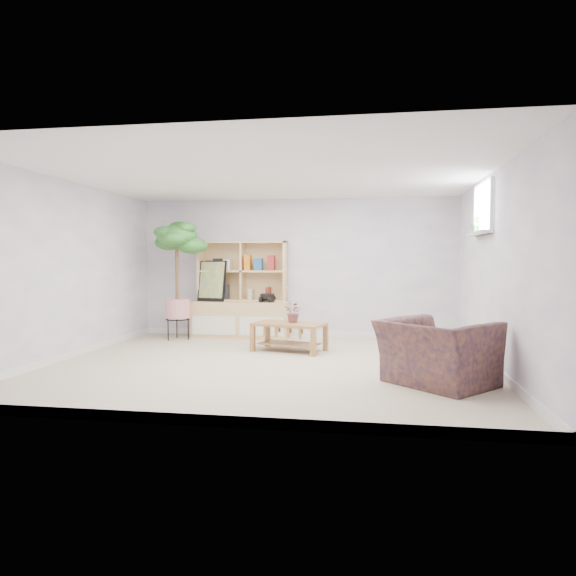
# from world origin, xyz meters

# --- Properties ---
(floor) EXTENTS (5.50, 5.00, 0.01)m
(floor) POSITION_xyz_m (0.00, 0.00, 0.00)
(floor) COLOR #C5B185
(floor) RESTS_ON ground
(ceiling) EXTENTS (5.50, 5.00, 0.01)m
(ceiling) POSITION_xyz_m (0.00, 0.00, 2.40)
(ceiling) COLOR white
(ceiling) RESTS_ON walls
(walls) EXTENTS (5.51, 5.01, 2.40)m
(walls) POSITION_xyz_m (0.00, 0.00, 1.20)
(walls) COLOR #BDB0D8
(walls) RESTS_ON floor
(baseboard) EXTENTS (5.50, 5.00, 0.10)m
(baseboard) POSITION_xyz_m (0.00, 0.00, 0.05)
(baseboard) COLOR white
(baseboard) RESTS_ON floor
(window) EXTENTS (0.10, 0.98, 0.68)m
(window) POSITION_xyz_m (2.73, 0.60, 2.00)
(window) COLOR #CBDFFF
(window) RESTS_ON walls
(window_sill) EXTENTS (0.14, 1.00, 0.04)m
(window_sill) POSITION_xyz_m (2.67, 0.60, 1.68)
(window_sill) COLOR white
(window_sill) RESTS_ON walls
(storage_unit) EXTENTS (1.66, 0.56, 1.66)m
(storage_unit) POSITION_xyz_m (-0.92, 2.24, 0.83)
(storage_unit) COLOR tan
(storage_unit) RESTS_ON floor
(poster) EXTENTS (0.52, 0.22, 0.71)m
(poster) POSITION_xyz_m (-1.41, 2.17, 0.98)
(poster) COLOR yellow
(poster) RESTS_ON storage_unit
(toy_truck) EXTENTS (0.34, 0.27, 0.16)m
(toy_truck) POSITION_xyz_m (-0.44, 2.15, 0.71)
(toy_truck) COLOR black
(toy_truck) RESTS_ON storage_unit
(coffee_table) EXTENTS (1.13, 0.81, 0.42)m
(coffee_table) POSITION_xyz_m (0.12, 1.00, 0.21)
(coffee_table) COLOR #975B2E
(coffee_table) RESTS_ON floor
(table_plant) EXTENTS (0.34, 0.33, 0.30)m
(table_plant) POSITION_xyz_m (0.18, 1.06, 0.57)
(table_plant) COLOR #15671C
(table_plant) RESTS_ON coffee_table
(floor_tree) EXTENTS (0.79, 0.79, 2.00)m
(floor_tree) POSITION_xyz_m (-1.90, 1.79, 1.00)
(floor_tree) COLOR #1A5922
(floor_tree) RESTS_ON floor
(armchair) EXTENTS (1.41, 1.41, 0.79)m
(armchair) POSITION_xyz_m (2.00, -0.79, 0.39)
(armchair) COLOR #131334
(armchair) RESTS_ON floor
(sill_plant) EXTENTS (0.14, 0.13, 0.22)m
(sill_plant) POSITION_xyz_m (2.67, 0.76, 1.81)
(sill_plant) COLOR #1A5922
(sill_plant) RESTS_ON window_sill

